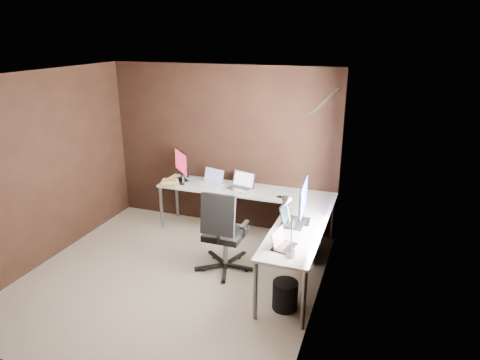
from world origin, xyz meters
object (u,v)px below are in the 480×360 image
wastebasket (285,295)px  laptop_white (212,182)px  monitor_right (303,199)px  desk_lamp (287,218)px  laptop_black_small (282,243)px  laptop_black_big (290,219)px  laptop_silver (241,185)px  office_chair (224,247)px  drawer_pedestal (302,235)px  book_stack (170,182)px  monitor_left (182,164)px

wastebasket → laptop_white: bearing=133.9°
monitor_right → desk_lamp: bearing=175.0°
monitor_right → laptop_black_small: (-0.08, -0.71, -0.25)m
laptop_white → laptop_black_big: bearing=-17.4°
laptop_silver → laptop_black_big: size_ratio=1.10×
laptop_black_big → laptop_black_small: 0.64m
office_chair → drawer_pedestal: bearing=39.8°
wastebasket → monitor_right: bearing=89.6°
desk_lamp → wastebasket: (-0.00, 0.05, -0.96)m
office_chair → monitor_right: bearing=13.2°
laptop_black_small → desk_lamp: (0.07, -0.11, 0.35)m
laptop_silver → desk_lamp: bearing=-43.1°
book_stack → wastebasket: (2.18, -1.42, -0.60)m
laptop_silver → book_stack: (-1.09, -0.21, -0.02)m
laptop_silver → laptop_black_big: 1.34m
laptop_black_small → wastebasket: (0.07, -0.06, -0.61)m
drawer_pedestal → monitor_right: size_ratio=0.93×
laptop_silver → laptop_black_small: 1.87m
office_chair → monitor_left: bearing=135.9°
drawer_pedestal → laptop_silver: bearing=160.7°
book_stack → wastebasket: bearing=-33.1°
laptop_black_small → desk_lamp: size_ratio=0.51×
desk_lamp → laptop_white: bearing=120.1°
drawer_pedestal → book_stack: book_stack is taller
monitor_right → wastebasket: monitor_right is taller
laptop_white → book_stack: bearing=-144.8°
laptop_white → laptop_black_big: size_ratio=1.04×
wastebasket → office_chair: bearing=149.8°
book_stack → office_chair: (1.23, -0.87, -0.44)m
laptop_black_small → book_stack: size_ratio=1.14×
monitor_left → laptop_black_small: size_ratio=1.46×
drawer_pedestal → laptop_white: bearing=166.3°
desk_lamp → laptop_black_big: bearing=86.9°
drawer_pedestal → monitor_right: monitor_right is taller
laptop_black_big → book_stack: 2.17m
laptop_silver → wastebasket: size_ratio=1.30×
drawer_pedestal → laptop_white: size_ratio=1.48×
monitor_right → laptop_black_big: monitor_right is taller
laptop_black_big → laptop_black_small: (0.06, -0.64, -0.01)m
monitor_right → laptop_black_big: 0.29m
laptop_white → laptop_silver: laptop_silver is taller
monitor_left → office_chair: size_ratio=0.42×
book_stack → desk_lamp: 2.65m
laptop_white → book_stack: size_ratio=1.43×
monitor_left → book_stack: bearing=-63.8°
wastebasket → drawer_pedestal: bearing=93.2°
laptop_white → monitor_right: bearing=-13.2°
monitor_right → laptop_black_small: monitor_right is taller
drawer_pedestal → laptop_silver: 1.18m
laptop_black_big → drawer_pedestal: bearing=-6.0°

